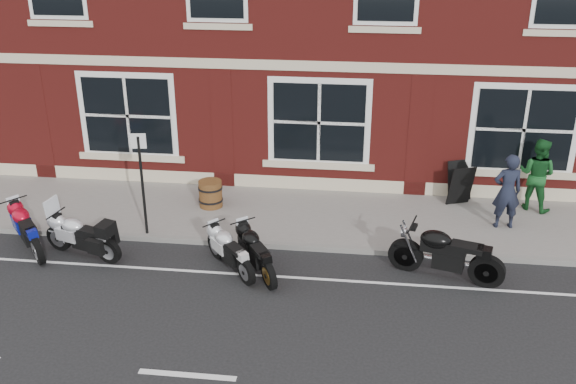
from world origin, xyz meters
name	(u,v)px	position (x,y,z in m)	size (l,w,h in m)	color
ground	(226,278)	(0.00, 0.00, 0.00)	(80.00, 80.00, 0.00)	black
sidewalk	(252,213)	(0.00, 3.00, 0.06)	(30.00, 3.00, 0.12)	slate
kerb	(240,243)	(0.00, 1.42, 0.06)	(30.00, 0.16, 0.12)	slate
moto_touring_silver	(81,234)	(-3.27, 0.58, 0.52)	(1.89, 0.76, 1.28)	black
moto_sport_red	(28,227)	(-4.53, 0.72, 0.54)	(1.47, 1.65, 0.94)	black
moto_sport_black	(257,250)	(0.58, 0.37, 0.50)	(1.09, 1.73, 0.87)	black
moto_sport_silver	(231,249)	(0.03, 0.38, 0.48)	(1.28, 1.48, 0.83)	black
moto_naked_black	(444,251)	(4.34, 0.59, 0.60)	(2.27, 0.83, 1.05)	black
pedestrian_left	(507,191)	(5.93, 2.87, 1.01)	(0.65, 0.43, 1.78)	black
pedestrian_right	(537,174)	(6.83, 3.99, 1.02)	(0.88, 0.68, 1.80)	#164D1F
a_board_sign	(460,183)	(5.08, 4.16, 0.64)	(0.62, 0.41, 1.03)	black
barrel_planter	(211,194)	(-1.06, 3.17, 0.45)	(0.60, 0.60, 0.67)	#553F16
parking_sign	(142,177)	(-2.16, 1.55, 1.49)	(0.34, 0.07, 2.37)	black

